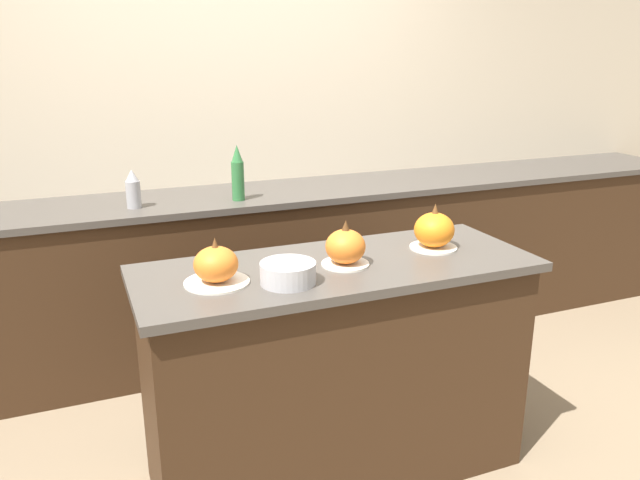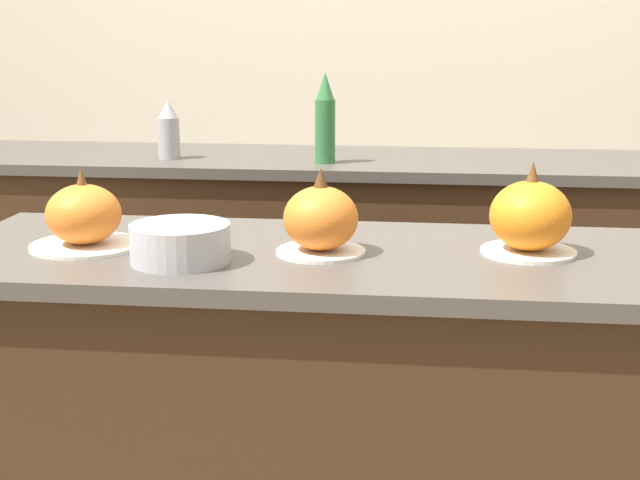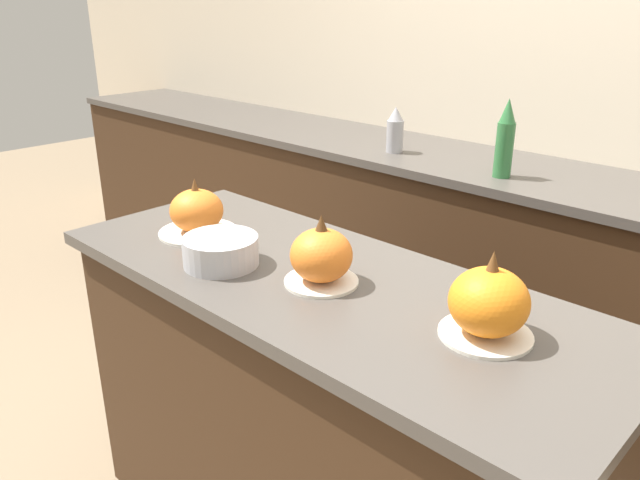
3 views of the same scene
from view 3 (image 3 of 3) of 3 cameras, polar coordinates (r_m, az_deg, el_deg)
name	(u,v)px [view 3 (image 3 of 3)]	position (r m, az deg, el deg)	size (l,w,h in m)	color
wall_back	(591,81)	(2.75, 23.51, 13.19)	(8.00, 0.06, 2.50)	beige
kitchen_island	(321,428)	(1.79, 0.05, -16.78)	(1.54, 0.60, 0.92)	#382314
back_counter	(527,286)	(2.67, 18.42, -4.00)	(6.00, 0.60, 0.94)	#382314
pumpkin_cake_left	(197,213)	(1.85, -11.20, 2.43)	(0.23, 0.23, 0.17)	silver
pumpkin_cake_center	(321,257)	(1.49, 0.12, -1.55)	(0.18, 0.18, 0.18)	silver
pumpkin_cake_right	(489,304)	(1.31, 15.16, -5.66)	(0.19, 0.19, 0.19)	silver
bottle_tall	(505,140)	(2.40, 16.57, 8.76)	(0.07, 0.07, 0.29)	#2D6B38
bottle_short	(395,131)	(2.71, 6.88, 9.90)	(0.07, 0.07, 0.19)	#99999E
mixing_bowl	(221,251)	(1.63, -9.06, -0.99)	(0.20, 0.20, 0.08)	#ADADB2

